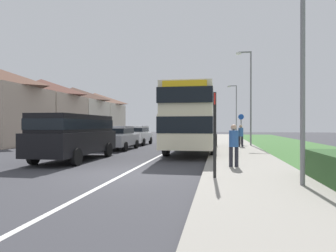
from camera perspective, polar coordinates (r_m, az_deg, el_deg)
The scene contains 16 objects.
ground_plane at distance 9.94m, azimuth -8.60°, elevation -9.35°, with size 120.00×120.00×0.00m, color #38383D.
lane_marking_centre at distance 17.65m, azimuth -0.32°, elevation -5.15°, with size 0.14×60.00×0.01m, color silver.
pavement_near_side at distance 15.42m, azimuth 13.95°, elevation -5.73°, with size 3.20×68.00×0.12m, color gray.
grass_verge_seaward at distance 16.30m, azimuth 29.27°, elevation -5.49°, with size 6.00×68.00×0.08m, color #3D6B33.
double_decker_bus at distance 18.24m, azimuth 5.13°, elevation 1.74°, with size 2.80×10.70×3.70m.
parked_van_black at distance 14.23m, azimuth -17.75°, elevation -1.35°, with size 2.11×5.52×2.12m.
parked_car_silver at distance 19.69m, azimuth -9.84°, elevation -2.06°, with size 2.01×4.00×1.58m.
parked_car_white at distance 24.32m, azimuth -6.20°, elevation -1.63°, with size 1.98×3.93×1.59m.
pedestrian_at_stop at distance 10.93m, azimuth 12.76°, elevation -3.34°, with size 0.34×0.34×1.67m.
pedestrian_walking_away at distance 21.14m, azimuth 14.09°, elevation -1.64°, with size 0.34×0.34×1.67m.
bus_stop_sign at distance 8.54m, azimuth 9.15°, elevation -0.53°, with size 0.09×0.52×2.60m.
cycle_route_sign at distance 23.83m, azimuth 14.13°, elevation -0.35°, with size 0.44×0.08×2.52m.
street_lamp_near at distance 8.54m, azimuth 24.20°, elevation 18.13°, with size 1.14×0.20×7.46m.
street_lamp_mid at distance 22.93m, azimuth 15.66°, elevation 6.46°, with size 1.14×0.20×7.21m.
street_lamp_far at distance 37.07m, azimuth 13.07°, elevation 3.54°, with size 1.14×0.20×6.56m.
house_terrace_far_side at distance 35.12m, azimuth -20.66°, elevation 2.65°, with size 7.23×26.03×6.33m.
Camera 1 is at (3.10, -9.30, 1.65)m, focal length 31.10 mm.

